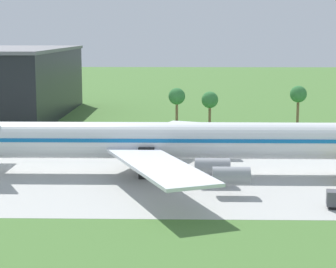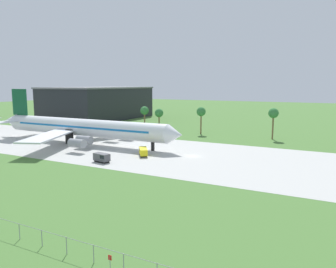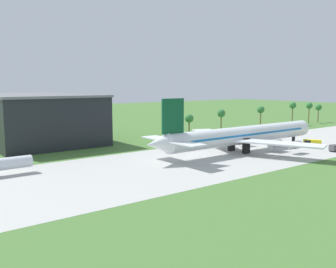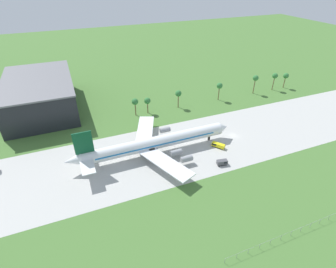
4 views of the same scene
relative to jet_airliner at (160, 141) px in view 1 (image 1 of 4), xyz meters
name	(u,v)px [view 1 (image 1 of 4)]	position (x,y,z in m)	size (l,w,h in m)	color
jet_airliner	(160,141)	(0.00, 0.00, 0.00)	(75.21, 53.64, 17.79)	white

